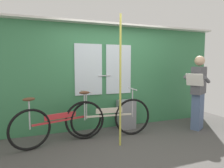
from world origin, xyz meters
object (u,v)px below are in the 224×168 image
at_px(bicycle_near_door, 109,117).
at_px(bicycle_leaning_behind, 60,123).
at_px(passenger_reading_newspaper, 198,91).
at_px(handrail_pole, 120,81).
at_px(trash_bin_by_wall, 126,114).

xyz_separation_m(bicycle_near_door, bicycle_leaning_behind, (-0.93, 0.03, -0.02)).
bearing_deg(bicycle_near_door, bicycle_leaning_behind, -176.17).
xyz_separation_m(bicycle_near_door, passenger_reading_newspaper, (2.00, -0.23, 0.46)).
xyz_separation_m(bicycle_leaning_behind, handrail_pole, (0.98, -0.49, 0.76)).
height_order(passenger_reading_newspaper, trash_bin_by_wall, passenger_reading_newspaper).
relative_size(bicycle_near_door, bicycle_leaning_behind, 0.99).
height_order(bicycle_leaning_behind, passenger_reading_newspaper, passenger_reading_newspaper).
xyz_separation_m(bicycle_leaning_behind, passenger_reading_newspaper, (2.93, -0.26, 0.48)).
xyz_separation_m(passenger_reading_newspaper, trash_bin_by_wall, (-1.45, 0.63, -0.54)).
bearing_deg(trash_bin_by_wall, handrail_pole, -120.60).
relative_size(passenger_reading_newspaper, trash_bin_by_wall, 2.56).
bearing_deg(bicycle_leaning_behind, handrail_pole, -43.03).
bearing_deg(trash_bin_by_wall, passenger_reading_newspaper, -23.48).
relative_size(bicycle_leaning_behind, trash_bin_by_wall, 2.71).
bearing_deg(bicycle_near_door, trash_bin_by_wall, 41.25).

